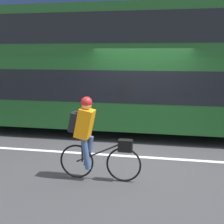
{
  "coord_description": "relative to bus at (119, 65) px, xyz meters",
  "views": [
    {
      "loc": [
        0.84,
        -6.87,
        2.39
      ],
      "look_at": [
        -0.61,
        0.28,
        1.0
      ],
      "focal_mm": 50.0,
      "sensor_mm": 36.0,
      "label": 1
    }
  ],
  "objects": [
    {
      "name": "ground_plane",
      "position": [
        0.8,
        -2.34,
        -2.04
      ],
      "size": [
        80.0,
        80.0,
        0.0
      ],
      "primitive_type": "plane",
      "color": "#38383A"
    },
    {
      "name": "road_center_line",
      "position": [
        0.8,
        -2.29,
        -2.04
      ],
      "size": [
        50.0,
        0.14,
        0.01
      ],
      "primitive_type": "cube",
      "color": "silver",
      "rests_on": "ground_plane"
    },
    {
      "name": "sidewalk_curb",
      "position": [
        0.8,
        3.05,
        -1.98
      ],
      "size": [
        60.0,
        1.87,
        0.13
      ],
      "color": "#A8A399",
      "rests_on": "ground_plane"
    },
    {
      "name": "building_facade",
      "position": [
        0.8,
        4.14,
        2.26
      ],
      "size": [
        60.0,
        0.3,
        8.61
      ],
      "color": "#33478C",
      "rests_on": "ground_plane"
    },
    {
      "name": "bus",
      "position": [
        0.0,
        0.0,
        0.0
      ],
      "size": [
        9.84,
        2.58,
        3.66
      ],
      "color": "black",
      "rests_on": "ground_plane"
    },
    {
      "name": "cyclist_on_bike",
      "position": [
        0.13,
        -3.74,
        -1.18
      ],
      "size": [
        1.58,
        0.32,
        1.6
      ],
      "color": "black",
      "rests_on": "ground_plane"
    },
    {
      "name": "street_sign_post",
      "position": [
        1.62,
        2.95,
        -0.46
      ],
      "size": [
        0.36,
        0.09,
        2.6
      ],
      "color": "#59595B",
      "rests_on": "sidewalk_curb"
    }
  ]
}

